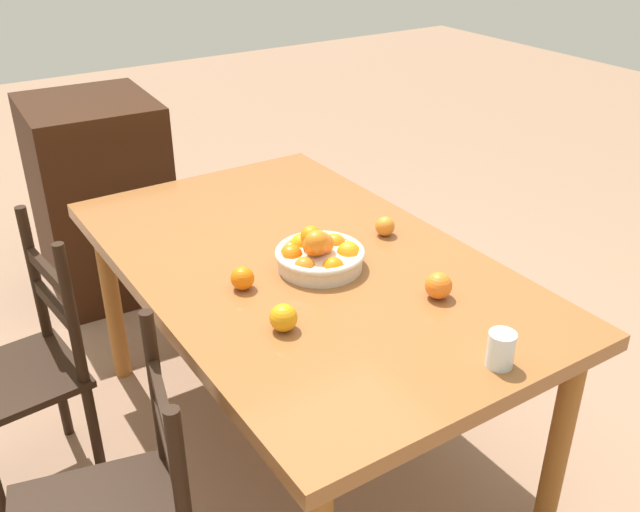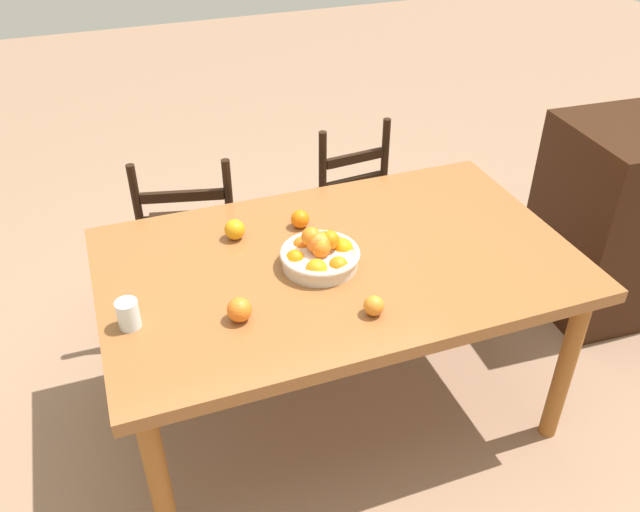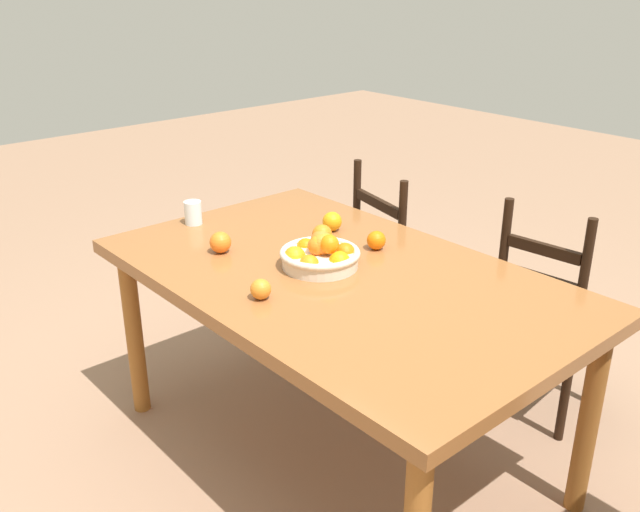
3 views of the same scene
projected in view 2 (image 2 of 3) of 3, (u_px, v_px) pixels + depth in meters
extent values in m
plane|color=#957157|center=(335.00, 405.00, 2.81)|extent=(12.00, 12.00, 0.00)
cube|color=brown|center=(338.00, 264.00, 2.39)|extent=(1.69, 1.03, 0.05)
cylinder|color=#975923|center=(160.00, 486.00, 2.06)|extent=(0.07, 0.07, 0.72)
cylinder|color=#975923|center=(565.00, 368.00, 2.49)|extent=(0.07, 0.07, 0.72)
cylinder|color=#975923|center=(128.00, 319.00, 2.72)|extent=(0.07, 0.07, 0.72)
cylinder|color=#975923|center=(452.00, 248.00, 3.15)|extent=(0.07, 0.07, 0.72)
cube|color=black|center=(337.00, 205.00, 3.33)|extent=(0.41, 0.41, 0.03)
cylinder|color=black|center=(350.00, 220.00, 3.64)|extent=(0.04, 0.04, 0.42)
cylinder|color=black|center=(296.00, 234.00, 3.52)|extent=(0.04, 0.04, 0.42)
cylinder|color=black|center=(379.00, 250.00, 3.40)|extent=(0.04, 0.04, 0.42)
cylinder|color=black|center=(322.00, 266.00, 3.28)|extent=(0.04, 0.04, 0.42)
cylinder|color=black|center=(384.00, 167.00, 3.12)|extent=(0.04, 0.04, 0.48)
cylinder|color=black|center=(323.00, 181.00, 3.01)|extent=(0.04, 0.04, 0.48)
cube|color=black|center=(354.00, 182.00, 3.09)|extent=(0.29, 0.05, 0.04)
cube|color=black|center=(355.00, 158.00, 3.02)|extent=(0.29, 0.05, 0.04)
cube|color=black|center=(193.00, 236.00, 3.09)|extent=(0.53, 0.53, 0.03)
cylinder|color=black|center=(236.00, 250.00, 3.40)|extent=(0.04, 0.04, 0.43)
cylinder|color=black|center=(161.00, 255.00, 3.36)|extent=(0.04, 0.04, 0.43)
cylinder|color=black|center=(238.00, 296.00, 3.09)|extent=(0.04, 0.04, 0.43)
cylinder|color=black|center=(155.00, 302.00, 3.05)|extent=(0.04, 0.04, 0.43)
cylinder|color=black|center=(230.00, 209.00, 2.82)|extent=(0.04, 0.04, 0.47)
cylinder|color=black|center=(139.00, 215.00, 2.78)|extent=(0.04, 0.04, 0.47)
cube|color=black|center=(186.00, 220.00, 2.82)|extent=(0.34, 0.10, 0.04)
cube|color=black|center=(182.00, 196.00, 2.75)|extent=(0.34, 0.10, 0.04)
cube|color=black|center=(618.00, 220.00, 3.13)|extent=(0.65, 0.61, 0.96)
cylinder|color=beige|center=(320.00, 259.00, 2.32)|extent=(0.27, 0.27, 0.05)
torus|color=beige|center=(320.00, 253.00, 2.31)|extent=(0.28, 0.28, 0.02)
sphere|color=orange|center=(343.00, 249.00, 2.35)|extent=(0.08, 0.08, 0.08)
sphere|color=orange|center=(324.00, 241.00, 2.39)|extent=(0.07, 0.07, 0.07)
sphere|color=orange|center=(302.00, 246.00, 2.37)|extent=(0.07, 0.07, 0.07)
sphere|color=orange|center=(295.00, 259.00, 2.30)|extent=(0.07, 0.07, 0.07)
sphere|color=orange|center=(316.00, 270.00, 2.24)|extent=(0.08, 0.08, 0.08)
sphere|color=orange|center=(339.00, 266.00, 2.26)|extent=(0.07, 0.07, 0.07)
sphere|color=orange|center=(311.00, 237.00, 2.29)|extent=(0.07, 0.07, 0.07)
sphere|color=orange|center=(321.00, 243.00, 2.30)|extent=(0.07, 0.07, 0.07)
sphere|color=orange|center=(321.00, 248.00, 2.28)|extent=(0.07, 0.07, 0.07)
sphere|color=orange|center=(321.00, 246.00, 2.28)|extent=(0.06, 0.06, 0.06)
sphere|color=orange|center=(321.00, 244.00, 2.29)|extent=(0.08, 0.08, 0.08)
sphere|color=orange|center=(314.00, 240.00, 2.31)|extent=(0.07, 0.07, 0.07)
sphere|color=orange|center=(330.00, 240.00, 2.30)|extent=(0.07, 0.07, 0.07)
sphere|color=orange|center=(317.00, 242.00, 2.29)|extent=(0.08, 0.08, 0.08)
sphere|color=orange|center=(374.00, 306.00, 2.10)|extent=(0.07, 0.07, 0.07)
sphere|color=orange|center=(235.00, 230.00, 2.46)|extent=(0.08, 0.08, 0.08)
sphere|color=orange|center=(300.00, 219.00, 2.53)|extent=(0.07, 0.07, 0.07)
sphere|color=orange|center=(239.00, 310.00, 2.07)|extent=(0.08, 0.08, 0.08)
cylinder|color=silver|center=(128.00, 314.00, 2.04)|extent=(0.07, 0.07, 0.10)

